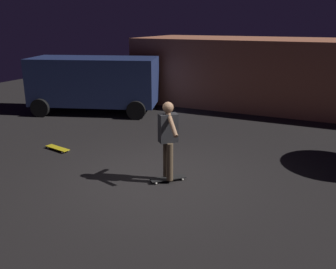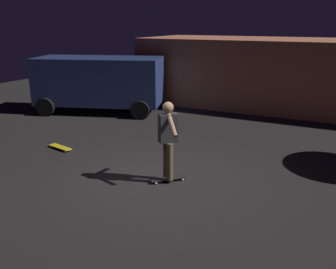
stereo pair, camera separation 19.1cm
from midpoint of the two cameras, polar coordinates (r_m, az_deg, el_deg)
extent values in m
plane|color=black|center=(8.02, -2.07, -6.99)|extent=(28.00, 28.00, 0.00)
cube|color=#B76B4C|center=(15.48, 15.72, 9.32)|extent=(10.93, 4.14, 2.65)
cube|color=navy|center=(14.02, -11.81, 8.23)|extent=(4.97, 3.29, 1.70)
cube|color=black|center=(14.83, -20.42, 9.37)|extent=(0.62, 1.67, 0.64)
cylinder|color=black|center=(13.92, -19.73, 3.95)|extent=(0.70, 0.42, 0.66)
cylinder|color=black|center=(15.69, -16.64, 5.65)|extent=(0.70, 0.42, 0.66)
cylinder|color=black|center=(12.79, -5.44, 3.79)|extent=(0.70, 0.42, 0.66)
cylinder|color=black|center=(14.69, -3.89, 5.58)|extent=(0.70, 0.42, 0.66)
cube|color=black|center=(7.90, -0.70, -6.87)|extent=(0.69, 0.69, 0.02)
sphere|color=silver|center=(8.08, 1.13, -6.57)|extent=(0.05, 0.05, 0.05)
sphere|color=silver|center=(7.94, 1.57, -7.03)|extent=(0.05, 0.05, 0.05)
sphere|color=silver|center=(7.91, -2.97, -7.15)|extent=(0.05, 0.05, 0.05)
sphere|color=silver|center=(7.76, -2.60, -7.64)|extent=(0.05, 0.05, 0.05)
cube|color=gold|center=(10.20, -17.42, -2.03)|extent=(0.80, 0.35, 0.02)
sphere|color=silver|center=(10.03, -16.00, -2.44)|extent=(0.05, 0.05, 0.05)
sphere|color=silver|center=(9.94, -16.77, -2.70)|extent=(0.05, 0.05, 0.05)
sphere|color=silver|center=(10.49, -18.01, -1.75)|extent=(0.05, 0.05, 0.05)
sphere|color=silver|center=(10.40, -18.76, -1.99)|extent=(0.05, 0.05, 0.05)
cylinder|color=brown|center=(7.84, -0.97, -3.76)|extent=(0.14, 0.14, 0.82)
cylinder|color=brown|center=(7.64, -0.44, -4.32)|extent=(0.14, 0.14, 0.82)
cube|color=#262628|center=(7.51, -0.73, 1.02)|extent=(0.42, 0.42, 0.60)
sphere|color=#936B4C|center=(7.40, -0.74, 4.25)|extent=(0.23, 0.23, 0.23)
cylinder|color=#936B4C|center=(7.67, -1.27, 2.52)|extent=(0.45, 0.45, 0.46)
cylinder|color=#936B4C|center=(7.27, -0.17, 1.70)|extent=(0.45, 0.45, 0.46)
camera|label=1|loc=(0.10, -90.72, -0.22)|focal=38.96mm
camera|label=2|loc=(0.10, 89.28, 0.22)|focal=38.96mm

